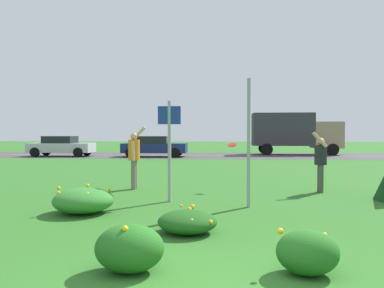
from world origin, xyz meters
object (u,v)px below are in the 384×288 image
at_px(person_catcher_dark_shirt, 320,160).
at_px(frisbee_red, 232,145).
at_px(sign_post_near_path, 169,141).
at_px(car_navy_center_left, 154,146).
at_px(person_thrower_orange_shirt, 134,155).
at_px(sign_post_by_roadside, 249,143).
at_px(box_truck_tan, 294,131).
at_px(car_silver_leftmost, 61,146).

height_order(person_catcher_dark_shirt, frisbee_red, person_catcher_dark_shirt).
xyz_separation_m(sign_post_near_path, person_catcher_dark_shirt, (4.06, 1.85, -0.57)).
relative_size(frisbee_red, car_navy_center_left, 0.06).
bearing_deg(person_thrower_orange_shirt, car_navy_center_left, 97.92).
bearing_deg(car_navy_center_left, sign_post_near_path, -78.78).
bearing_deg(person_catcher_dark_shirt, car_navy_center_left, 115.29).
bearing_deg(sign_post_near_path, person_catcher_dark_shirt, 24.55).
xyz_separation_m(sign_post_near_path, sign_post_by_roadside, (1.89, -0.58, -0.04)).
relative_size(sign_post_by_roadside, car_navy_center_left, 0.65).
bearing_deg(box_truck_tan, car_silver_leftmost, -167.76).
bearing_deg(sign_post_near_path, frisbee_red, 54.69).
xyz_separation_m(sign_post_by_roadside, frisbee_red, (-0.32, 2.79, -0.13)).
xyz_separation_m(person_catcher_dark_shirt, frisbee_red, (-2.49, 0.36, 0.40)).
height_order(sign_post_by_roadside, person_thrower_orange_shirt, sign_post_by_roadside).
height_order(person_catcher_dark_shirt, car_silver_leftmost, person_catcher_dark_shirt).
bearing_deg(car_navy_center_left, person_thrower_orange_shirt, -82.08).
relative_size(car_navy_center_left, box_truck_tan, 0.67).
xyz_separation_m(sign_post_near_path, frisbee_red, (1.57, 2.21, -0.17)).
bearing_deg(sign_post_by_roadside, car_silver_leftmost, 123.35).
bearing_deg(person_catcher_dark_shirt, sign_post_near_path, -155.45).
xyz_separation_m(sign_post_near_path, person_thrower_orange_shirt, (-1.35, 2.05, -0.48)).
relative_size(sign_post_near_path, box_truck_tan, 0.37).
bearing_deg(person_thrower_orange_shirt, frisbee_red, 3.22).
bearing_deg(car_navy_center_left, person_catcher_dark_shirt, -64.71).
bearing_deg(frisbee_red, person_thrower_orange_shirt, -176.78).
bearing_deg(box_truck_tan, car_navy_center_left, -160.22).
height_order(person_thrower_orange_shirt, car_navy_center_left, person_thrower_orange_shirt).
bearing_deg(frisbee_red, person_catcher_dark_shirt, -8.26).
distance_m(sign_post_near_path, frisbee_red, 2.72).
bearing_deg(person_catcher_dark_shirt, person_thrower_orange_shirt, 177.91).
height_order(sign_post_near_path, box_truck_tan, box_truck_tan).
distance_m(sign_post_by_roadside, person_catcher_dark_shirt, 3.30).
distance_m(sign_post_near_path, car_silver_leftmost, 20.77).
bearing_deg(car_navy_center_left, car_silver_leftmost, 180.00).
height_order(sign_post_near_path, car_navy_center_left, sign_post_near_path).
xyz_separation_m(person_thrower_orange_shirt, person_catcher_dark_shirt, (5.41, -0.20, -0.09)).
distance_m(sign_post_by_roadside, box_truck_tan, 22.79).
bearing_deg(frisbee_red, car_silver_leftmost, 127.02).
height_order(person_thrower_orange_shirt, frisbee_red, person_thrower_orange_shirt).
xyz_separation_m(person_catcher_dark_shirt, car_silver_leftmost, (-14.39, 16.14, -0.19)).
height_order(sign_post_near_path, person_thrower_orange_shirt, sign_post_near_path).
relative_size(person_catcher_dark_shirt, box_truck_tan, 0.26).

